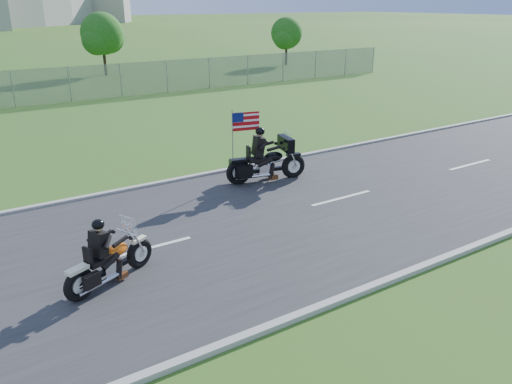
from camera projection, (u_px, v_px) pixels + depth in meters
ground at (222, 231)px, 12.68m from camera, size 420.00×420.00×0.00m
road at (222, 230)px, 12.67m from camera, size 120.00×8.00×0.04m
curb_north at (161, 183)px, 15.85m from camera, size 120.00×0.18×0.12m
curb_south at (325, 306)px, 9.46m from camera, size 120.00×0.18×0.12m
tree_fence_near at (103, 36)px, 38.33m from camera, size 3.52×3.28×4.75m
tree_fence_far at (287, 35)px, 44.86m from camera, size 3.08×2.87×4.20m
motorcycle_lead at (109, 263)px, 10.12m from camera, size 2.12×1.13×1.51m
motorcycle_follow at (266, 163)px, 15.93m from camera, size 2.68×1.13×2.26m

